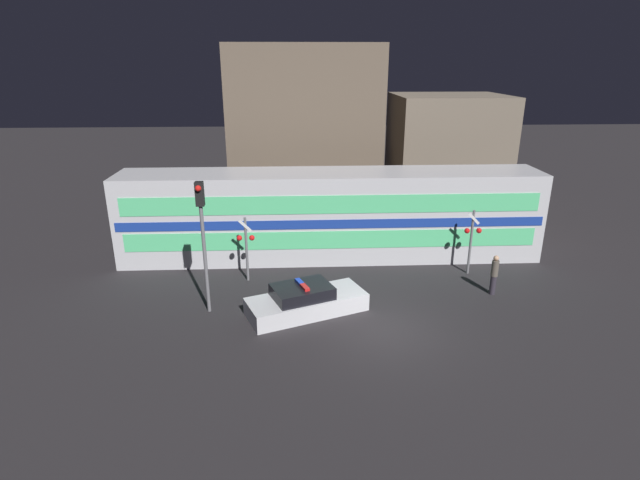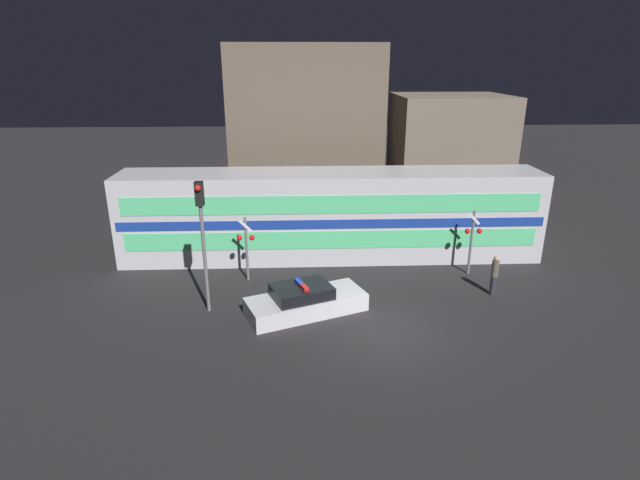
% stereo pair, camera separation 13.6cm
% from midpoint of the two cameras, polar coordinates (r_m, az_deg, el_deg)
% --- Properties ---
extents(ground_plane, '(120.00, 120.00, 0.00)m').
position_cam_midpoint_polar(ground_plane, '(18.92, 6.92, -10.12)').
color(ground_plane, '#262326').
extents(train, '(20.49, 2.93, 4.33)m').
position_cam_midpoint_polar(train, '(24.73, 1.05, 2.86)').
color(train, silver).
rests_on(train, ground_plane).
extents(police_car, '(4.98, 3.37, 1.30)m').
position_cam_midpoint_polar(police_car, '(19.74, -1.84, -7.02)').
color(police_car, silver).
rests_on(police_car, ground_plane).
extents(pedestrian, '(0.30, 0.30, 1.76)m').
position_cam_midpoint_polar(pedestrian, '(22.26, 19.11, -3.74)').
color(pedestrian, '#2D2833').
rests_on(pedestrian, ground_plane).
extents(crossing_signal_near, '(0.80, 0.31, 3.07)m').
position_cam_midpoint_polar(crossing_signal_near, '(23.70, 16.80, 0.35)').
color(crossing_signal_near, slate).
rests_on(crossing_signal_near, ground_plane).
extents(crossing_signal_far, '(0.80, 0.31, 2.97)m').
position_cam_midpoint_polar(crossing_signal_far, '(22.22, -8.61, -0.44)').
color(crossing_signal_far, slate).
rests_on(crossing_signal_far, ground_plane).
extents(traffic_light_corner, '(0.30, 0.46, 5.26)m').
position_cam_midpoint_polar(traffic_light_corner, '(19.17, -13.51, 1.58)').
color(traffic_light_corner, slate).
rests_on(traffic_light_corner, ground_plane).
extents(building_left, '(9.02, 5.83, 10.30)m').
position_cam_midpoint_polar(building_left, '(31.59, -1.86, 12.15)').
color(building_left, brown).
rests_on(building_left, ground_plane).
extents(building_center, '(7.06, 6.15, 7.30)m').
position_cam_midpoint_polar(building_center, '(34.70, 14.11, 9.77)').
color(building_center, '#726656').
rests_on(building_center, ground_plane).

